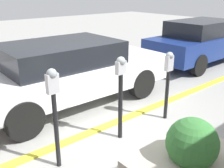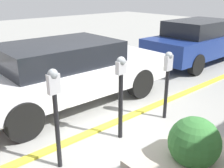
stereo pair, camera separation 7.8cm
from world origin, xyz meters
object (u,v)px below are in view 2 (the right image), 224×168
object	(u,v)px
parked_car_middle	(66,71)
parking_meter_middle	(167,75)
parking_meter_second	(121,87)
parking_meter_nearest	(55,103)
parked_car_rear	(199,41)

from	to	relation	value
parked_car_middle	parking_meter_middle	bearing A→B (deg)	-60.18
parking_meter_middle	parking_meter_second	bearing A→B (deg)	177.95
parking_meter_nearest	parking_meter_second	xyz separation A→B (m)	(1.26, 0.01, -0.07)
parking_meter_nearest	parking_meter_middle	size ratio (longest dim) A/B	1.10
parking_meter_nearest	parked_car_rear	size ratio (longest dim) A/B	0.34
parking_meter_second	parked_car_rear	distance (m)	5.93
parking_meter_second	parking_meter_middle	size ratio (longest dim) A/B	1.07
parking_meter_second	parking_meter_middle	world-z (taller)	parking_meter_second
parked_car_middle	parking_meter_second	bearing A→B (deg)	-92.61
parking_meter_middle	parked_car_middle	world-z (taller)	parked_car_middle
parking_meter_nearest	parking_meter_middle	bearing A→B (deg)	-0.71
parking_meter_nearest	parked_car_middle	xyz separation A→B (m)	(1.37, 1.96, -0.27)
parking_meter_second	parked_car_rear	world-z (taller)	parked_car_rear
parking_meter_nearest	parked_car_rear	distance (m)	7.13
parked_car_rear	parking_meter_nearest	bearing A→B (deg)	-164.15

